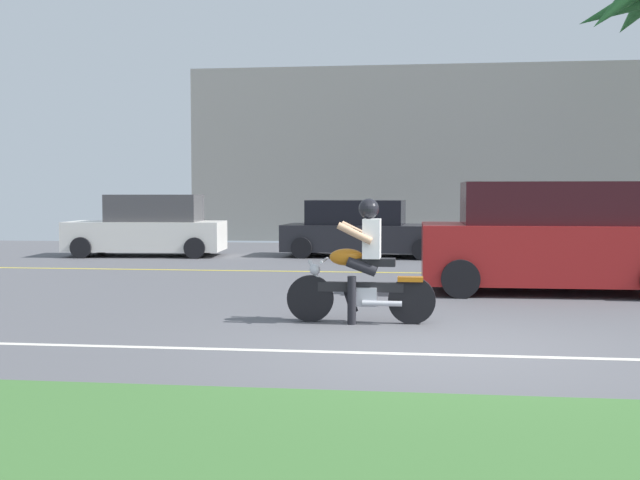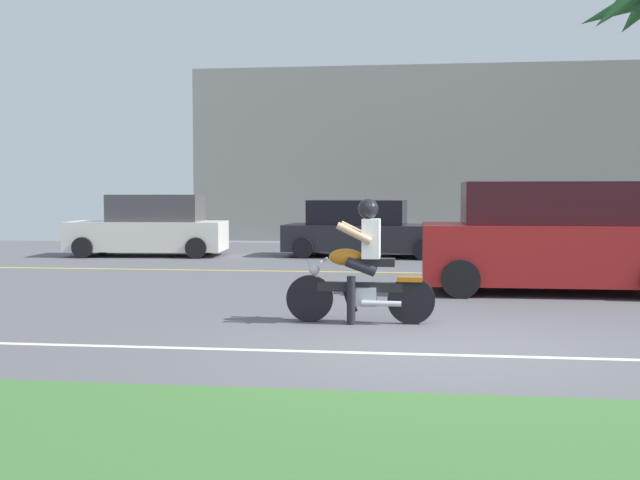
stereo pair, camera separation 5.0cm
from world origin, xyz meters
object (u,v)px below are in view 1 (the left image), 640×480
(motorcyclist, at_px, (362,270))
(parked_car_1, at_px, (363,230))
(parked_car_0, at_px, (149,228))
(suv_nearby, at_px, (552,239))
(parked_car_2, at_px, (586,231))

(motorcyclist, height_order, parked_car_1, motorcyclist)
(parked_car_0, height_order, parked_car_1, parked_car_0)
(suv_nearby, xyz_separation_m, parked_car_0, (-9.64, 6.72, -0.15))
(parked_car_1, bearing_deg, parked_car_2, -3.92)
(parked_car_1, bearing_deg, motorcyclist, -86.04)
(suv_nearby, bearing_deg, parked_car_0, 145.12)
(motorcyclist, xyz_separation_m, parked_car_2, (5.02, 10.52, 0.04))
(parked_car_0, distance_m, parked_car_1, 5.86)
(motorcyclist, distance_m, parked_car_1, 10.94)
(suv_nearby, relative_size, parked_car_0, 1.06)
(motorcyclist, relative_size, parked_car_2, 0.49)
(suv_nearby, bearing_deg, parked_car_2, 73.97)
(parked_car_1, bearing_deg, suv_nearby, -62.41)
(motorcyclist, relative_size, parked_car_1, 0.44)
(parked_car_2, bearing_deg, parked_car_1, 176.08)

